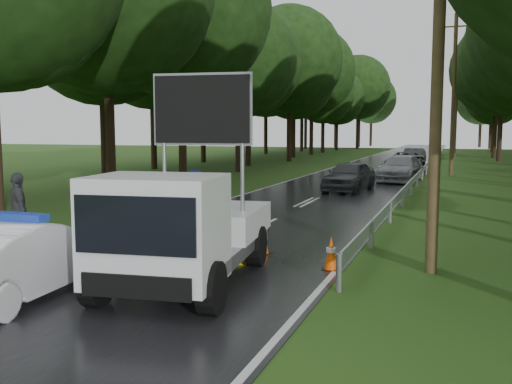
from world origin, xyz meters
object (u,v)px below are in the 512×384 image
at_px(barrier, 189,229).
at_px(officer, 214,210).
at_px(police_sedan, 23,259).
at_px(queue_car_fourth, 413,156).
at_px(queue_car_first, 349,176).
at_px(civilian, 198,215).
at_px(queue_car_third, 405,162).
at_px(queue_car_second, 401,169).
at_px(work_truck, 182,230).

relative_size(barrier, officer, 1.32).
xyz_separation_m(police_sedan, queue_car_fourth, (3.50, 41.27, -0.01)).
bearing_deg(queue_car_first, police_sedan, -89.83).
distance_m(officer, civilian, 1.28).
relative_size(police_sedan, officer, 2.24).
bearing_deg(queue_car_third, civilian, -94.07).
relative_size(queue_car_second, queue_car_third, 0.97).
bearing_deg(civilian, queue_car_second, 39.26).
distance_m(barrier, officer, 1.90).
bearing_deg(civilian, officer, 52.54).
bearing_deg(civilian, police_sedan, -156.47).
relative_size(work_truck, queue_car_first, 1.24).
height_order(barrier, queue_car_fourth, queue_car_fourth).
relative_size(police_sedan, queue_car_fourth, 1.03).
bearing_deg(queue_car_fourth, queue_car_first, -86.09).
relative_size(police_sedan, work_truck, 0.79).
xyz_separation_m(queue_car_first, queue_car_second, (1.80, 6.00, -0.00)).
bearing_deg(queue_car_third, queue_car_second, -86.83).
relative_size(queue_car_third, queue_car_fourth, 1.26).
bearing_deg(officer, queue_car_first, -125.55).
relative_size(work_truck, officer, 2.83).
bearing_deg(queue_car_fourth, queue_car_third, -81.55).
height_order(queue_car_first, queue_car_second, queue_car_first).
height_order(barrier, queue_car_second, queue_car_second).
distance_m(police_sedan, queue_car_first, 19.13).
bearing_deg(officer, police_sedan, 42.23).
bearing_deg(police_sedan, queue_car_third, -100.62).
xyz_separation_m(barrier, civilian, (-0.09, 0.61, 0.23)).
height_order(police_sedan, barrier, police_sedan).
distance_m(queue_car_first, queue_car_fourth, 22.31).
relative_size(officer, civilian, 0.92).
distance_m(police_sedan, work_truck, 2.80).
bearing_deg(work_truck, queue_car_fourth, 81.13).
bearing_deg(queue_car_fourth, police_sedan, -87.66).
height_order(queue_car_second, queue_car_third, queue_car_second).
bearing_deg(queue_car_fourth, officer, -86.12).
relative_size(officer, queue_car_second, 0.37).
relative_size(barrier, queue_car_second, 0.49).
bearing_deg(queue_car_second, queue_car_first, -100.30).
xyz_separation_m(officer, queue_car_fourth, (2.09, 36.21, -0.26)).
bearing_deg(barrier, queue_car_first, 75.50).
height_order(civilian, queue_car_first, civilian).
distance_m(officer, queue_car_third, 26.42).
height_order(barrier, queue_car_third, queue_car_third).
relative_size(barrier, queue_car_first, 0.58).
distance_m(barrier, civilian, 0.66).
height_order(police_sedan, queue_car_fourth, police_sedan).
xyz_separation_m(queue_car_second, queue_car_fourth, (-0.53, 16.27, -0.05)).
xyz_separation_m(queue_car_second, queue_car_third, (-0.31, 6.37, -0.01)).
bearing_deg(queue_car_first, officer, -86.50).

